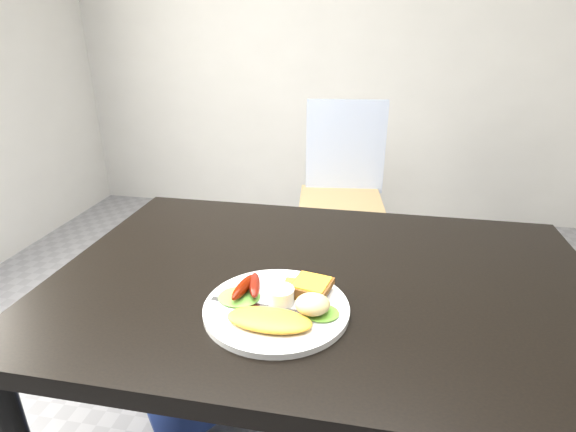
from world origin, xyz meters
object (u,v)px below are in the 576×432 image
object	(u,v)px
dining_table	(324,283)
person	(294,169)
plate	(276,308)
dining_chair	(340,203)

from	to	relation	value
dining_table	person	world-z (taller)	person
dining_table	plate	xyz separation A→B (m)	(-0.08, -0.15, 0.03)
dining_chair	plate	xyz separation A→B (m)	(-0.03, -1.38, 0.31)
person	plate	bearing A→B (deg)	122.50
person	dining_chair	bearing A→B (deg)	-82.76
dining_chair	person	distance (m)	0.60
plate	dining_table	bearing A→B (deg)	63.60
dining_table	dining_chair	xyz separation A→B (m)	(-0.05, 1.23, -0.28)
dining_table	plate	world-z (taller)	plate
dining_table	person	xyz separation A→B (m)	(-0.20, 0.74, 0.03)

